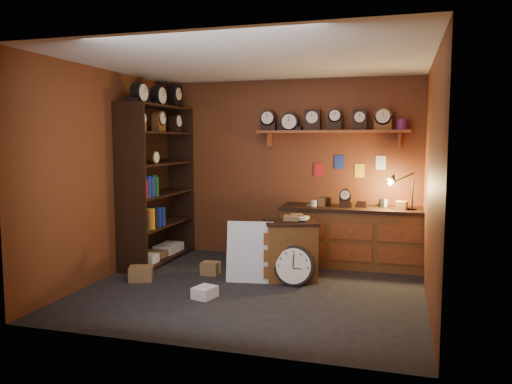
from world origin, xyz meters
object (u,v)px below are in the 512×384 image
object	(u,v)px
shelving_unit	(156,177)
low_cabinet	(291,247)
workbench	(353,233)
big_round_clock	(294,266)

from	to	relation	value
shelving_unit	low_cabinet	size ratio (longest dim) A/B	3.03
workbench	low_cabinet	bearing A→B (deg)	-128.28
shelving_unit	big_round_clock	xyz separation A→B (m)	(2.23, -0.70, -1.01)
low_cabinet	shelving_unit	bearing A→B (deg)	148.54
shelving_unit	big_round_clock	size ratio (longest dim) A/B	5.14
shelving_unit	big_round_clock	distance (m)	2.55
workbench	low_cabinet	distance (m)	1.16
big_round_clock	shelving_unit	bearing A→B (deg)	162.60
shelving_unit	workbench	bearing A→B (deg)	9.87
shelving_unit	low_cabinet	bearing A→B (deg)	-10.93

